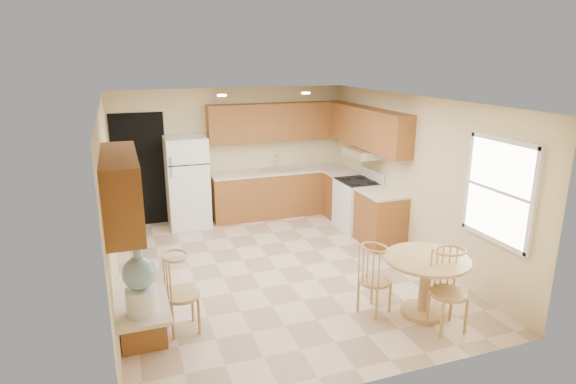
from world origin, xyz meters
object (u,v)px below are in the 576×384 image
object	(u,v)px
dining_table	(426,277)
water_crock	(140,284)
stove	(357,204)
chair_desk	(182,289)
refrigerator	(187,182)
chair_table_b	(455,287)
chair_table_a	(379,275)

from	to	relation	value
dining_table	water_crock	world-z (taller)	water_crock
stove	chair_desk	distance (m)	4.26
refrigerator	chair_table_b	distance (m)	5.23
water_crock	chair_desk	bearing A→B (deg)	58.85
dining_table	water_crock	size ratio (longest dim) A/B	1.58
refrigerator	stove	size ratio (longest dim) A/B	1.53
refrigerator	water_crock	distance (m)	4.56
dining_table	chair_table_b	world-z (taller)	chair_table_b
chair_table_b	water_crock	bearing A→B (deg)	1.20
dining_table	chair_desk	xyz separation A→B (m)	(-2.84, 0.53, 0.08)
chair_table_a	stove	bearing A→B (deg)	133.24
stove	chair_table_a	distance (m)	3.08
chair_desk	chair_table_a	bearing A→B (deg)	75.18
water_crock	refrigerator	bearing A→B (deg)	76.68
stove	chair_table_a	bearing A→B (deg)	-112.74
refrigerator	water_crock	world-z (taller)	refrigerator
stove	chair_desk	xyz separation A→B (m)	(-3.47, -2.47, 0.10)
refrigerator	dining_table	distance (m)	4.79
dining_table	water_crock	xyz separation A→B (m)	(-3.29, -0.21, 0.57)
chair_table_a	water_crock	distance (m)	2.81
chair_table_b	chair_desk	world-z (taller)	chair_table_b
refrigerator	chair_table_b	size ratio (longest dim) A/B	1.74
chair_table_a	chair_desk	xyz separation A→B (m)	(-2.29, 0.37, 0.04)
stove	chair_desk	bearing A→B (deg)	-144.60
chair_table_b	water_crock	xyz separation A→B (m)	(-3.34, 0.26, 0.47)
chair_desk	water_crock	xyz separation A→B (m)	(-0.45, -0.74, 0.49)
stove	water_crock	bearing A→B (deg)	-140.68
chair_table_a	water_crock	bearing A→B (deg)	-106.14
chair_table_b	dining_table	bearing A→B (deg)	-78.32
chair_table_a	chair_table_b	xyz separation A→B (m)	(0.60, -0.64, 0.05)
chair_table_a	chair_table_b	distance (m)	0.88
stove	chair_table_a	world-z (taller)	stove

